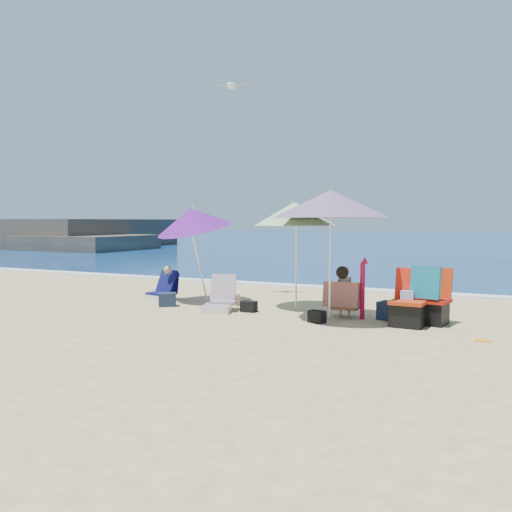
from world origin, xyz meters
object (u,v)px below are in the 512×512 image
at_px(chair_rainbow, 220,302).
at_px(camp_chair_left, 408,309).
at_px(umbrella_turquoise, 331,204).
at_px(person_center, 343,293).
at_px(person_left, 167,284).
at_px(seagull, 232,86).
at_px(camp_chair_right, 429,303).
at_px(chair_navy, 161,293).
at_px(umbrella_blue, 192,219).
at_px(umbrella_striped, 295,214).
at_px(furled_umbrella, 363,285).

distance_m(chair_rainbow, camp_chair_left, 3.65).
relative_size(umbrella_turquoise, person_center, 2.48).
relative_size(person_left, seagull, 0.91).
xyz_separation_m(umbrella_turquoise, camp_chair_right, (1.67, 0.41, -1.73)).
height_order(chair_navy, camp_chair_left, camp_chair_left).
height_order(camp_chair_right, seagull, seagull).
bearing_deg(umbrella_blue, camp_chair_left, -8.21).
xyz_separation_m(umbrella_striped, person_center, (1.22, -0.58, -1.47)).
height_order(camp_chair_left, seagull, seagull).
bearing_deg(camp_chair_left, camp_chair_right, 49.23).
xyz_separation_m(furled_umbrella, chair_rainbow, (-2.77, -0.42, -0.44)).
relative_size(umbrella_turquoise, camp_chair_right, 2.31).
xyz_separation_m(chair_navy, chair_rainbow, (1.92, -0.65, 0.01)).
distance_m(camp_chair_right, seagull, 6.79).
distance_m(furled_umbrella, camp_chair_left, 0.99).
bearing_deg(umbrella_striped, umbrella_blue, -175.07).
xyz_separation_m(person_left, seagull, (1.09, 1.12, 4.58)).
bearing_deg(umbrella_turquoise, chair_rainbow, -179.30).
xyz_separation_m(umbrella_striped, camp_chair_right, (2.75, -0.55, -1.57)).
xyz_separation_m(umbrella_blue, chair_rainbow, (1.15, -0.79, -1.65)).
bearing_deg(umbrella_blue, seagull, 75.37).
bearing_deg(camp_chair_right, chair_rainbow, -173.62).
relative_size(umbrella_striped, furled_umbrella, 1.93).
distance_m(camp_chair_left, person_left, 5.62).
xyz_separation_m(camp_chair_left, person_left, (-5.56, 0.82, 0.06)).
bearing_deg(camp_chair_left, umbrella_blue, 171.79).
height_order(umbrella_turquoise, furled_umbrella, umbrella_turquoise).
distance_m(umbrella_blue, person_center, 3.83).
xyz_separation_m(umbrella_striped, furled_umbrella, (1.58, -0.57, -1.31)).
distance_m(furled_umbrella, chair_navy, 4.71).
relative_size(umbrella_blue, seagull, 2.61).
bearing_deg(furled_umbrella, person_left, 173.94).
bearing_deg(person_left, camp_chair_left, -8.35).
height_order(chair_rainbow, camp_chair_left, camp_chair_left).
relative_size(umbrella_striped, person_left, 2.83).
bearing_deg(umbrella_blue, chair_rainbow, -34.55).
bearing_deg(person_left, umbrella_turquoise, -11.99).
distance_m(umbrella_striped, camp_chair_left, 3.09).
distance_m(umbrella_turquoise, seagull, 4.65).
xyz_separation_m(chair_navy, camp_chair_right, (5.85, -0.21, 0.19)).
bearing_deg(camp_chair_left, chair_rainbow, -178.43).
bearing_deg(furled_umbrella, umbrella_striped, 160.07).
xyz_separation_m(furled_umbrella, camp_chair_left, (0.88, -0.32, -0.34)).
distance_m(chair_navy, camp_chair_right, 5.86).
distance_m(umbrella_blue, camp_chair_left, 5.08).
bearing_deg(chair_navy, umbrella_blue, 10.23).
xyz_separation_m(umbrella_striped, umbrella_blue, (-2.33, -0.20, -0.10)).
height_order(umbrella_striped, camp_chair_left, umbrella_striped).
distance_m(umbrella_turquoise, umbrella_blue, 3.51).
distance_m(furled_umbrella, person_left, 4.72).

